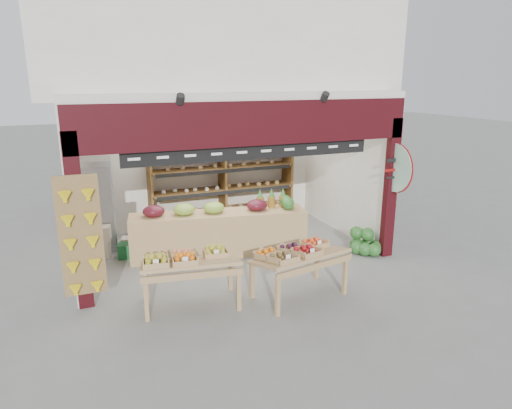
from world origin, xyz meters
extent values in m
plane|color=slate|center=(0.00, 0.00, 0.00)|extent=(60.00, 60.00, 0.00)
cube|color=white|center=(0.00, 2.29, 1.50)|extent=(5.76, 0.18, 3.00)
cube|color=white|center=(-2.79, 0.60, 1.50)|extent=(0.18, 3.38, 3.00)
cube|color=white|center=(2.79, 0.60, 1.50)|extent=(0.18, 3.38, 3.00)
cube|color=white|center=(0.00, 0.60, 3.06)|extent=(5.76, 3.38, 0.12)
cube|color=white|center=(0.00, 1.70, 4.20)|extent=(6.36, 4.60, 2.40)
cube|color=black|center=(0.00, -1.05, 2.65)|extent=(5.70, 0.14, 0.70)
cube|color=black|center=(-2.75, -1.05, 1.32)|extent=(0.22, 0.14, 2.65)
cube|color=black|center=(2.75, -1.05, 1.32)|extent=(0.22, 0.14, 2.65)
cube|color=black|center=(0.00, -1.02, 2.20)|extent=(4.20, 0.05, 0.26)
cylinder|color=white|center=(0.10, -0.95, 2.45)|extent=(0.34, 0.05, 0.34)
cube|color=olive|center=(-2.73, -1.14, 1.15)|extent=(0.60, 0.04, 1.80)
cylinder|color=#A3CCB7|center=(2.75, -1.14, 1.75)|extent=(0.04, 0.90, 0.90)
cylinder|color=maroon|center=(2.75, -1.16, 1.75)|extent=(0.01, 0.92, 0.92)
cube|color=brown|center=(-1.24, 1.93, 0.88)|extent=(0.05, 0.55, 1.76)
cube|color=brown|center=(0.41, 1.93, 0.88)|extent=(0.05, 0.55, 1.76)
cube|color=brown|center=(2.05, 1.93, 0.88)|extent=(0.05, 0.55, 1.76)
cube|color=brown|center=(0.41, 1.93, 0.38)|extent=(3.30, 0.55, 0.04)
cube|color=brown|center=(0.41, 1.93, 0.88)|extent=(3.30, 0.55, 0.04)
cube|color=brown|center=(0.41, 1.93, 1.37)|extent=(3.30, 0.55, 0.04)
cube|color=brown|center=(0.41, 1.93, 1.76)|extent=(3.30, 0.55, 0.04)
cone|color=#92602F|center=(-0.91, 1.93, 1.90)|extent=(0.32, 0.32, 0.28)
cone|color=#92602F|center=(-0.03, 1.93, 1.90)|extent=(0.32, 0.32, 0.28)
cone|color=#92602F|center=(0.85, 1.93, 1.90)|extent=(0.32, 0.32, 0.28)
cone|color=#92602F|center=(1.72, 1.93, 1.90)|extent=(0.32, 0.32, 0.28)
cube|color=#B6B8BD|center=(-2.40, 1.49, 0.91)|extent=(0.75, 0.75, 1.83)
cube|color=beige|center=(-2.43, 0.94, 0.17)|extent=(0.45, 0.38, 0.34)
cube|color=beige|center=(-2.38, 0.94, 0.48)|extent=(0.41, 0.35, 0.28)
cube|color=#155227|center=(-1.91, 0.72, 0.14)|extent=(0.43, 0.36, 0.28)
cube|color=beige|center=(-1.82, 1.11, 0.13)|extent=(0.39, 0.33, 0.26)
cube|color=tan|center=(-0.22, 0.25, 0.42)|extent=(3.44, 1.23, 0.85)
ellipsoid|color=#59141E|center=(-1.43, 0.46, 0.95)|extent=(0.41, 0.38, 0.23)
ellipsoid|color=#8CB23F|center=(-0.87, 0.36, 0.95)|extent=(0.41, 0.38, 0.23)
ellipsoid|color=#8CB23F|center=(-0.32, 0.26, 0.95)|extent=(0.41, 0.38, 0.23)
ellipsoid|color=#59141E|center=(0.52, 0.11, 0.95)|extent=(0.41, 0.38, 0.23)
cylinder|color=olive|center=(0.63, 0.24, 0.96)|extent=(0.15, 0.15, 0.22)
cylinder|color=olive|center=(0.86, 0.20, 0.96)|extent=(0.15, 0.15, 0.22)
cylinder|color=olive|center=(1.09, 0.16, 0.96)|extent=(0.15, 0.15, 0.22)
cube|color=tan|center=(-1.26, -1.59, 0.68)|extent=(1.56, 1.02, 0.22)
cube|color=tan|center=(-1.97, -1.84, 0.29)|extent=(0.07, 0.07, 0.58)
cube|color=tan|center=(-0.65, -2.04, 0.29)|extent=(0.07, 0.07, 0.58)
cube|color=tan|center=(-1.86, -1.15, 0.29)|extent=(0.07, 0.07, 0.58)
cube|color=tan|center=(-0.55, -1.35, 0.29)|extent=(0.07, 0.07, 0.58)
cube|color=tan|center=(0.38, -1.96, 0.67)|extent=(1.56, 1.05, 0.22)
cube|color=tan|center=(-0.20, -2.42, 0.29)|extent=(0.07, 0.07, 0.57)
cube|color=tan|center=(1.09, -2.17, 0.29)|extent=(0.07, 0.07, 0.57)
cube|color=tan|center=(-0.33, -1.74, 0.29)|extent=(0.07, 0.07, 0.57)
cube|color=tan|center=(0.96, -1.50, 0.29)|extent=(0.07, 0.07, 0.57)
sphere|color=#1E4C19|center=(2.36, -0.93, 0.13)|extent=(0.27, 0.27, 0.27)
sphere|color=#1E4C19|center=(2.64, -0.93, 0.13)|extent=(0.27, 0.27, 0.27)
sphere|color=#1E4C19|center=(2.36, -0.64, 0.13)|extent=(0.27, 0.27, 0.27)
sphere|color=#1E4C19|center=(2.64, -0.64, 0.13)|extent=(0.27, 0.27, 0.27)
sphere|color=#1E4C19|center=(2.50, -0.79, 0.37)|extent=(0.27, 0.27, 0.27)
sphere|color=#1E4C19|center=(2.50, -1.03, 0.13)|extent=(0.27, 0.27, 0.27)
sphere|color=#1E4C19|center=(2.26, -0.79, 0.13)|extent=(0.27, 0.27, 0.27)
sphere|color=#1E4C19|center=(2.36, -0.63, 0.37)|extent=(0.27, 0.27, 0.27)
camera|label=1|loc=(-2.73, -7.81, 3.34)|focal=32.00mm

